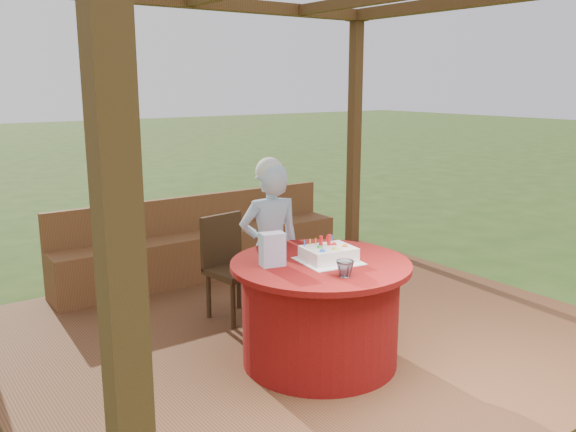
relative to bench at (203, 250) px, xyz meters
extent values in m
plane|color=#2B4517|center=(0.00, -1.72, -0.38)|extent=(60.00, 60.00, 0.00)
cube|color=brown|center=(0.00, -1.72, -0.32)|extent=(4.50, 4.00, 0.12)
cube|color=brown|center=(-2.13, -3.60, 1.03)|extent=(0.12, 0.12, 2.60)
cube|color=brown|center=(2.13, 0.16, 1.03)|extent=(0.12, 0.12, 2.60)
cube|color=brown|center=(0.00, 0.16, 2.40)|extent=(4.50, 0.14, 0.12)
cube|color=brown|center=(0.00, -0.02, -0.04)|extent=(3.00, 0.42, 0.45)
cube|color=brown|center=(0.00, 0.16, 0.36)|extent=(3.00, 0.06, 0.35)
cylinder|color=maroon|center=(-0.25, -2.20, 0.08)|extent=(1.07, 1.07, 0.69)
cylinder|color=maroon|center=(-0.25, -2.20, 0.44)|extent=(1.23, 1.23, 0.04)
cube|color=#362211|center=(-0.31, -1.17, 0.14)|extent=(0.46, 0.46, 0.05)
cylinder|color=#362211|center=(-0.45, -1.35, -0.06)|extent=(0.04, 0.04, 0.40)
cylinder|color=#362211|center=(-0.13, -1.30, -0.06)|extent=(0.04, 0.04, 0.40)
cylinder|color=#362211|center=(-0.50, -1.03, -0.06)|extent=(0.04, 0.04, 0.40)
cylinder|color=#362211|center=(-0.18, -0.99, -0.06)|extent=(0.04, 0.04, 0.40)
cube|color=#362211|center=(-0.34, -0.99, 0.36)|extent=(0.40, 0.10, 0.45)
imported|color=#96BCDF|center=(-0.23, -1.55, 0.40)|extent=(0.54, 0.42, 1.33)
sphere|color=white|center=(-0.23, -1.55, 1.00)|extent=(0.21, 0.21, 0.21)
cube|color=white|center=(-0.20, -2.22, 0.46)|extent=(0.43, 0.43, 0.01)
cube|color=white|center=(-0.20, -2.22, 0.51)|extent=(0.36, 0.31, 0.09)
cylinder|color=red|center=(-0.24, -2.18, 0.60)|extent=(0.03, 0.03, 0.08)
cylinder|color=red|center=(-0.17, -2.18, 0.60)|extent=(0.03, 0.03, 0.08)
sphere|color=blue|center=(-0.30, -2.28, 0.57)|extent=(0.04, 0.04, 0.04)
sphere|color=yellow|center=(-0.20, -2.29, 0.57)|extent=(0.04, 0.04, 0.04)
sphere|color=orange|center=(-0.10, -2.27, 0.57)|extent=(0.04, 0.04, 0.04)
sphere|color=green|center=(-0.26, -2.20, 0.57)|extent=(0.04, 0.04, 0.04)
sphere|color=red|center=(-0.13, -2.19, 0.57)|extent=(0.04, 0.04, 0.04)
cube|color=#C27EA6|center=(-0.56, -2.08, 0.57)|extent=(0.18, 0.13, 0.22)
imported|color=silver|center=(-0.33, -2.54, 0.51)|extent=(0.12, 0.12, 0.10)
camera|label=1|loc=(-2.73, -5.30, 1.65)|focal=38.00mm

